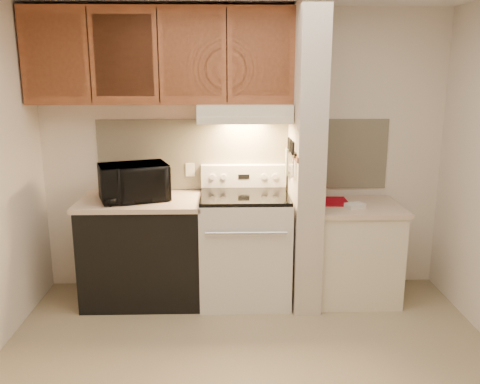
{
  "coord_description": "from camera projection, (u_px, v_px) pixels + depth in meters",
  "views": [
    {
      "loc": [
        -0.15,
        -3.02,
        1.98
      ],
      "look_at": [
        -0.05,
        0.75,
        1.07
      ],
      "focal_mm": 38.0,
      "sensor_mm": 36.0,
      "label": 1
    }
  ],
  "objects": [
    {
      "name": "floor",
      "position": [
        251.0,
        373.0,
        3.4
      ],
      "size": [
        3.6,
        3.6,
        0.0
      ],
      "primitive_type": "plane",
      "color": "tan",
      "rests_on": "ground"
    },
    {
      "name": "wall_back",
      "position": [
        243.0,
        153.0,
        4.57
      ],
      "size": [
        3.6,
        2.5,
        0.02
      ],
      "primitive_type": "cube",
      "rotation": [
        1.57,
        0.0,
        0.0
      ],
      "color": "silver",
      "rests_on": "floor"
    },
    {
      "name": "backsplash",
      "position": [
        243.0,
        154.0,
        4.56
      ],
      "size": [
        2.6,
        0.02,
        0.63
      ],
      "primitive_type": "cube",
      "color": "beige",
      "rests_on": "wall_back"
    },
    {
      "name": "range_body",
      "position": [
        245.0,
        249.0,
        4.42
      ],
      "size": [
        0.76,
        0.65,
        0.92
      ],
      "primitive_type": "cube",
      "color": "silver",
      "rests_on": "floor"
    },
    {
      "name": "oven_window",
      "position": [
        246.0,
        258.0,
        4.1
      ],
      "size": [
        0.5,
        0.01,
        0.3
      ],
      "primitive_type": "cube",
      "color": "black",
      "rests_on": "range_body"
    },
    {
      "name": "oven_handle",
      "position": [
        246.0,
        233.0,
        4.01
      ],
      "size": [
        0.65,
        0.02,
        0.02
      ],
      "primitive_type": "cylinder",
      "rotation": [
        0.0,
        1.57,
        0.0
      ],
      "color": "silver",
      "rests_on": "range_body"
    },
    {
      "name": "cooktop",
      "position": [
        245.0,
        196.0,
        4.3
      ],
      "size": [
        0.74,
        0.64,
        0.03
      ],
      "primitive_type": "cube",
      "color": "black",
      "rests_on": "range_body"
    },
    {
      "name": "range_backguard",
      "position": [
        244.0,
        176.0,
        4.55
      ],
      "size": [
        0.76,
        0.08,
        0.2
      ],
      "primitive_type": "cube",
      "color": "silver",
      "rests_on": "range_body"
    },
    {
      "name": "range_display",
      "position": [
        244.0,
        177.0,
        4.51
      ],
      "size": [
        0.1,
        0.01,
        0.04
      ],
      "primitive_type": "cube",
      "color": "black",
      "rests_on": "range_backguard"
    },
    {
      "name": "range_knob_left_outer",
      "position": [
        212.0,
        177.0,
        4.5
      ],
      "size": [
        0.05,
        0.02,
        0.05
      ],
      "primitive_type": "cylinder",
      "rotation": [
        1.57,
        0.0,
        0.0
      ],
      "color": "silver",
      "rests_on": "range_backguard"
    },
    {
      "name": "range_knob_left_inner",
      "position": [
        224.0,
        177.0,
        4.51
      ],
      "size": [
        0.05,
        0.02,
        0.05
      ],
      "primitive_type": "cylinder",
      "rotation": [
        1.57,
        0.0,
        0.0
      ],
      "color": "silver",
      "rests_on": "range_backguard"
    },
    {
      "name": "range_knob_right_inner",
      "position": [
        264.0,
        177.0,
        4.52
      ],
      "size": [
        0.05,
        0.02,
        0.05
      ],
      "primitive_type": "cylinder",
      "rotation": [
        1.57,
        0.0,
        0.0
      ],
      "color": "silver",
      "rests_on": "range_backguard"
    },
    {
      "name": "range_knob_right_outer",
      "position": [
        275.0,
        177.0,
        4.52
      ],
      "size": [
        0.05,
        0.02,
        0.05
      ],
      "primitive_type": "cylinder",
      "rotation": [
        1.57,
        0.0,
        0.0
      ],
      "color": "silver",
      "rests_on": "range_backguard"
    },
    {
      "name": "dishwasher_front",
      "position": [
        143.0,
        252.0,
        4.41
      ],
      "size": [
        1.0,
        0.63,
        0.87
      ],
      "primitive_type": "cube",
      "color": "black",
      "rests_on": "floor"
    },
    {
      "name": "left_countertop",
      "position": [
        141.0,
        201.0,
        4.3
      ],
      "size": [
        1.04,
        0.67,
        0.04
      ],
      "primitive_type": "cube",
      "color": "beige",
      "rests_on": "dishwasher_front"
    },
    {
      "name": "spoon_rest",
      "position": [
        141.0,
        193.0,
        4.49
      ],
      "size": [
        0.25,
        0.08,
        0.02
      ],
      "primitive_type": "cube",
      "rotation": [
        0.0,
        0.0,
        0.02
      ],
      "color": "black",
      "rests_on": "left_countertop"
    },
    {
      "name": "teal_jar",
      "position": [
        145.0,
        196.0,
        4.19
      ],
      "size": [
        0.1,
        0.1,
        0.1
      ],
      "primitive_type": "cylinder",
      "rotation": [
        0.0,
        0.0,
        -0.08
      ],
      "color": "#195A4F",
      "rests_on": "left_countertop"
    },
    {
      "name": "outlet",
      "position": [
        190.0,
        170.0,
        4.56
      ],
      "size": [
        0.08,
        0.01,
        0.12
      ],
      "primitive_type": "cube",
      "color": "beige",
      "rests_on": "backsplash"
    },
    {
      "name": "microwave",
      "position": [
        134.0,
        182.0,
        4.24
      ],
      "size": [
        0.64,
        0.54,
        0.3
      ],
      "primitive_type": "imported",
      "rotation": [
        0.0,
        0.0,
        0.35
      ],
      "color": "black",
      "rests_on": "left_countertop"
    },
    {
      "name": "partition_pillar",
      "position": [
        306.0,
        159.0,
        4.24
      ],
      "size": [
        0.22,
        0.7,
        2.5
      ],
      "primitive_type": "cube",
      "color": "beige",
      "rests_on": "floor"
    },
    {
      "name": "pillar_trim",
      "position": [
        292.0,
        153.0,
        4.22
      ],
      "size": [
        0.01,
        0.7,
        0.04
      ],
      "primitive_type": "cube",
      "color": "brown",
      "rests_on": "partition_pillar"
    },
    {
      "name": "knife_strip",
      "position": [
        292.0,
        152.0,
        4.17
      ],
      "size": [
        0.02,
        0.42,
        0.04
      ],
      "primitive_type": "cube",
      "color": "black",
      "rests_on": "partition_pillar"
    },
    {
      "name": "knife_blade_a",
      "position": [
        293.0,
        167.0,
        4.04
      ],
      "size": [
        0.01,
        0.03,
        0.16
      ],
      "primitive_type": "cube",
      "color": "silver",
      "rests_on": "knife_strip"
    },
    {
      "name": "knife_handle_a",
      "position": [
        293.0,
        149.0,
        4.01
      ],
      "size": [
        0.02,
        0.02,
        0.1
      ],
      "primitive_type": "cylinder",
      "color": "black",
      "rests_on": "knife_strip"
    },
    {
      "name": "knife_blade_b",
      "position": [
        292.0,
        167.0,
        4.1
      ],
      "size": [
        0.01,
        0.04,
        0.18
      ],
      "primitive_type": "cube",
      "color": "silver",
      "rests_on": "knife_strip"
    },
    {
      "name": "knife_handle_b",
      "position": [
        292.0,
        147.0,
        4.07
      ],
      "size": [
        0.02,
        0.02,
        0.1
      ],
      "primitive_type": "cylinder",
      "color": "black",
      "rests_on": "knife_strip"
    },
    {
      "name": "knife_blade_c",
      "position": [
        291.0,
        166.0,
        4.18
      ],
      "size": [
        0.01,
        0.04,
        0.2
      ],
      "primitive_type": "cube",
      "color": "silver",
      "rests_on": "knife_strip"
    },
    {
      "name": "knife_handle_c",
      "position": [
        291.0,
        146.0,
        4.17
      ],
      "size": [
        0.02,
        0.02,
        0.1
      ],
      "primitive_type": "cylinder",
      "color": "black",
      "rests_on": "knife_strip"
    },
    {
      "name": "knife_blade_d",
      "position": [
        289.0,
        162.0,
        4.26
      ],
      "size": [
        0.01,
        0.04,
        0.16
      ],
      "primitive_type": "cube",
      "color": "silver",
      "rests_on": "knife_strip"
    },
    {
      "name": "knife_handle_d",
      "position": [
        290.0,
        145.0,
        4.22
      ],
      "size": [
        0.02,
        0.02,
        0.1
      ],
      "primitive_type": "cylinder",
      "color": "black",
      "rests_on": "knife_strip"
    },
    {
      "name": "knife_blade_e",
      "position": [
        288.0,
        162.0,
        4.35
      ],
      "size": [
        0.01,
        0.04,
        0.18
      ],
      "primitive_type": "cube",
      "color": "silver",
      "rests_on": "knife_strip"
    },
    {
      "name": "knife_handle_e",
      "position": [
        289.0,
        143.0,
        4.3
      ],
      "size": [
        0.02,
        0.02,
        0.1
      ],
      "primitive_type": "cylinder",
      "color": "black",
      "rests_on": "knife_strip"
    },
    {
      "name": "oven_mitt",
      "position": [
        287.0,
        162.0,
        4.41
      ],
      "size": [
        0.03,
        0.1,
        0.23
      ],
      "primitive_type": "cube",
      "color": "gray",
      "rests_on": "partition_pillar"
    },
    {
      "name": "right_cab_base",
      "position": [
        355.0,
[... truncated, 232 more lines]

